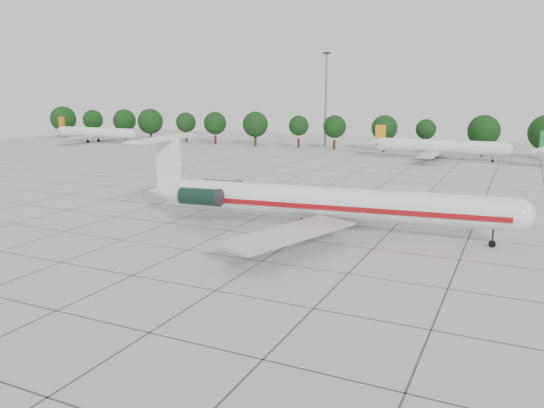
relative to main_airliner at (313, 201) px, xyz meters
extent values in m
plane|color=#B3B2AB|center=(-0.50, -3.37, -3.46)|extent=(260.00, 260.00, 0.00)
cube|color=#383838|center=(-0.50, 11.63, -3.46)|extent=(170.00, 170.00, 0.02)
cylinder|color=silver|center=(2.31, 0.28, -0.03)|extent=(35.43, 7.47, 3.24)
sphere|color=silver|center=(19.83, 2.41, -0.03)|extent=(3.24, 3.24, 3.24)
cone|color=silver|center=(-17.65, -2.15, -0.03)|extent=(5.26, 3.80, 3.24)
cube|color=maroon|center=(2.11, 1.91, -0.28)|extent=(34.07, 4.20, 0.54)
cube|color=maroon|center=(2.51, -1.34, -0.28)|extent=(34.07, 4.20, 0.54)
cube|color=#B7BABC|center=(-1.19, 8.74, -1.35)|extent=(11.61, 14.87, 0.29)
cube|color=#B7BABC|center=(0.94, -8.78, -1.35)|extent=(8.85, 15.38, 0.29)
cube|color=black|center=(-12.07, 0.75, 0.26)|extent=(2.30, 1.53, 0.25)
cylinder|color=black|center=(-12.16, 1.44, 0.26)|extent=(4.90, 2.42, 1.86)
cube|color=black|center=(-11.54, -3.63, 0.26)|extent=(2.30, 1.53, 0.25)
cylinder|color=black|center=(-11.46, -4.31, 0.26)|extent=(4.90, 2.42, 1.86)
cube|color=silver|center=(-17.16, -2.09, 3.40)|extent=(3.15, 0.65, 5.88)
cube|color=silver|center=(-17.84, -2.17, 6.15)|extent=(4.34, 12.04, 0.22)
cylinder|color=black|center=(17.88, 2.18, -2.53)|extent=(0.22, 0.22, 1.86)
cylinder|color=black|center=(17.88, 2.18, -3.12)|extent=(0.71, 0.36, 0.69)
cylinder|color=black|center=(-0.92, 2.46, -2.19)|extent=(0.26, 0.26, 1.76)
cylinder|color=black|center=(-0.92, 2.46, -2.97)|extent=(1.04, 0.70, 0.98)
cylinder|color=black|center=(-0.30, -2.61, -2.19)|extent=(0.26, 0.26, 1.76)
cylinder|color=black|center=(-0.30, -2.61, -2.97)|extent=(1.04, 0.70, 0.98)
cylinder|color=silver|center=(-96.82, 69.81, -0.46)|extent=(27.20, 3.00, 3.00)
cube|color=#B7BABC|center=(-97.82, 69.81, -1.66)|extent=(3.50, 27.20, 0.25)
cube|color=#B05412|center=(-110.26, 69.81, 2.14)|extent=(2.40, 0.25, 3.60)
cylinder|color=black|center=(-97.82, 72.01, -3.06)|extent=(0.80, 0.45, 0.80)
cylinder|color=black|center=(-97.82, 67.61, -3.06)|extent=(0.80, 0.45, 0.80)
cylinder|color=silver|center=(2.91, 70.97, -0.46)|extent=(27.20, 3.00, 3.00)
cube|color=#B7BABC|center=(1.91, 70.97, -1.66)|extent=(3.50, 27.20, 0.25)
cube|color=orange|center=(-10.53, 70.97, 2.14)|extent=(2.40, 0.25, 3.60)
cylinder|color=black|center=(1.91, 73.17, -3.06)|extent=(0.80, 0.45, 0.80)
cylinder|color=black|center=(1.91, 68.77, -3.06)|extent=(0.80, 0.45, 0.80)
cylinder|color=#332114|center=(-121.90, 81.63, -2.21)|extent=(0.70, 0.70, 2.50)
sphere|color=black|center=(-121.90, 81.63, 2.54)|extent=(8.44, 8.44, 8.44)
cylinder|color=#332114|center=(-108.71, 81.63, -2.21)|extent=(0.70, 0.70, 2.50)
sphere|color=black|center=(-108.71, 81.63, 2.54)|extent=(6.44, 6.44, 6.44)
cylinder|color=#332114|center=(-95.52, 81.63, -2.21)|extent=(0.70, 0.70, 2.50)
sphere|color=black|center=(-95.52, 81.63, 2.54)|extent=(7.14, 7.14, 7.14)
cylinder|color=#332114|center=(-85.33, 81.63, -2.21)|extent=(0.70, 0.70, 2.50)
sphere|color=black|center=(-85.33, 81.63, 2.54)|extent=(7.79, 7.79, 7.79)
cylinder|color=#332114|center=(-72.14, 81.63, -2.21)|extent=(0.70, 0.70, 2.50)
sphere|color=black|center=(-72.14, 81.63, 2.54)|extent=(5.94, 5.94, 5.94)
cylinder|color=#332114|center=(-61.95, 81.63, -2.21)|extent=(0.70, 0.70, 2.50)
sphere|color=black|center=(-61.95, 81.63, 2.54)|extent=(6.57, 6.57, 6.57)
cylinder|color=#332114|center=(-48.76, 81.63, -2.21)|extent=(0.70, 0.70, 2.50)
sphere|color=black|center=(-48.76, 81.63, 2.54)|extent=(7.15, 7.15, 7.15)
cylinder|color=#332114|center=(-35.57, 81.63, -2.21)|extent=(0.70, 0.70, 2.50)
sphere|color=black|center=(-35.57, 81.63, 2.54)|extent=(5.43, 5.43, 5.43)
cylinder|color=#332114|center=(-25.38, 81.63, -2.21)|extent=(0.70, 0.70, 2.50)
sphere|color=black|center=(-25.38, 81.63, 2.54)|extent=(5.99, 5.99, 5.99)
cylinder|color=#332114|center=(-12.19, 81.63, -2.21)|extent=(0.70, 0.70, 2.50)
sphere|color=black|center=(-12.19, 81.63, 2.54)|extent=(6.50, 6.50, 6.50)
cylinder|color=#332114|center=(-2.00, 81.63, -2.21)|extent=(0.70, 0.70, 2.50)
sphere|color=black|center=(-2.00, 81.63, 2.54)|extent=(4.93, 4.93, 4.93)
cylinder|color=#332114|center=(11.19, 81.63, -2.21)|extent=(0.70, 0.70, 2.50)
sphere|color=black|center=(11.19, 81.63, 2.54)|extent=(7.40, 7.40, 7.40)
cylinder|color=slate|center=(-30.50, 88.63, 9.04)|extent=(0.56, 0.56, 25.00)
cube|color=black|center=(-30.50, 88.63, 21.74)|extent=(1.60, 1.60, 0.50)
camera|label=1|loc=(19.75, -52.04, 11.40)|focal=35.00mm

